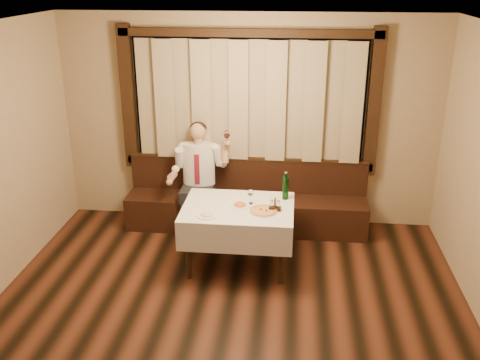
# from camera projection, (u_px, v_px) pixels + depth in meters

# --- Properties ---
(room) EXTENTS (5.01, 6.01, 2.81)m
(room) POSITION_uv_depth(u_px,v_px,m) (230.00, 167.00, 5.17)
(room) COLOR black
(room) RESTS_ON ground
(banquette) EXTENTS (3.20, 0.61, 0.94)m
(banquette) POSITION_uv_depth(u_px,v_px,m) (246.00, 205.00, 7.22)
(banquette) COLOR black
(banquette) RESTS_ON ground
(dining_table) EXTENTS (1.27, 0.97, 0.76)m
(dining_table) POSITION_uv_depth(u_px,v_px,m) (238.00, 214.00, 6.15)
(dining_table) COLOR black
(dining_table) RESTS_ON ground
(pizza) EXTENTS (0.32, 0.32, 0.03)m
(pizza) POSITION_uv_depth(u_px,v_px,m) (263.00, 211.00, 5.96)
(pizza) COLOR white
(pizza) RESTS_ON dining_table
(pasta_red) EXTENTS (0.23, 0.23, 0.08)m
(pasta_red) POSITION_uv_depth(u_px,v_px,m) (240.00, 204.00, 6.10)
(pasta_red) COLOR white
(pasta_red) RESTS_ON dining_table
(pasta_cream) EXTENTS (0.24, 0.24, 0.08)m
(pasta_cream) POSITION_uv_depth(u_px,v_px,m) (207.00, 213.00, 5.86)
(pasta_cream) COLOR white
(pasta_cream) RESTS_ON dining_table
(green_bottle) EXTENTS (0.07, 0.07, 0.34)m
(green_bottle) POSITION_uv_depth(u_px,v_px,m) (286.00, 188.00, 6.26)
(green_bottle) COLOR #0E4211
(green_bottle) RESTS_ON dining_table
(table_wine_glass) EXTENTS (0.07, 0.07, 0.18)m
(table_wine_glass) POSITION_uv_depth(u_px,v_px,m) (250.00, 193.00, 6.13)
(table_wine_glass) COLOR white
(table_wine_glass) RESTS_ON dining_table
(cruet_caddy) EXTENTS (0.14, 0.07, 0.14)m
(cruet_caddy) POSITION_uv_depth(u_px,v_px,m) (275.00, 206.00, 5.99)
(cruet_caddy) COLOR black
(cruet_caddy) RESTS_ON dining_table
(seated_man) EXTENTS (0.81, 0.60, 1.45)m
(seated_man) POSITION_uv_depth(u_px,v_px,m) (198.00, 169.00, 7.01)
(seated_man) COLOR black
(seated_man) RESTS_ON ground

